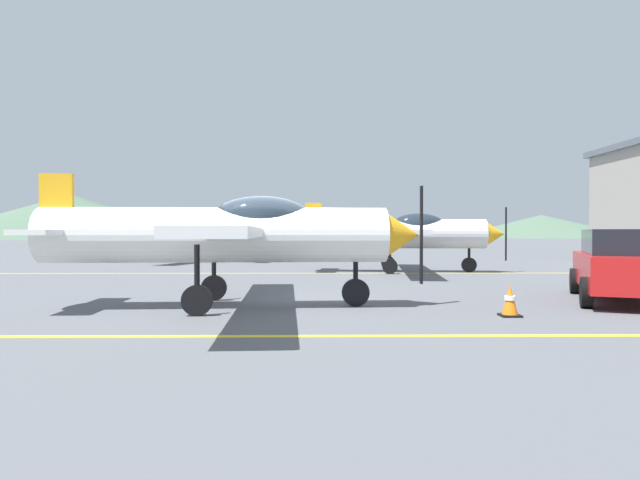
{
  "coord_description": "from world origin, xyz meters",
  "views": [
    {
      "loc": [
        0.96,
        -11.71,
        1.55
      ],
      "look_at": [
        1.24,
        14.0,
        1.2
      ],
      "focal_mm": 30.29,
      "sensor_mm": 36.0,
      "label": 1
    }
  ],
  "objects_px": {
    "car_sedan": "(625,264)",
    "traffic_cone_front": "(510,301)",
    "airplane_near": "(231,233)",
    "airplane_back": "(248,233)",
    "airplane_mid": "(402,233)",
    "airplane_far": "(195,233)"
  },
  "relations": [
    {
      "from": "airplane_mid",
      "to": "airplane_back",
      "type": "height_order",
      "value": "same"
    },
    {
      "from": "airplane_near",
      "to": "car_sedan",
      "type": "distance_m",
      "value": 8.73
    },
    {
      "from": "car_sedan",
      "to": "traffic_cone_front",
      "type": "xyz_separation_m",
      "value": [
        -3.33,
        -2.06,
        -0.56
      ]
    },
    {
      "from": "car_sedan",
      "to": "airplane_back",
      "type": "bearing_deg",
      "value": 112.56
    },
    {
      "from": "airplane_near",
      "to": "traffic_cone_front",
      "type": "height_order",
      "value": "airplane_near"
    },
    {
      "from": "airplane_mid",
      "to": "airplane_far",
      "type": "distance_m",
      "value": 12.72
    },
    {
      "from": "airplane_mid",
      "to": "car_sedan",
      "type": "xyz_separation_m",
      "value": [
        3.47,
        -9.29,
        -0.7
      ]
    },
    {
      "from": "airplane_far",
      "to": "traffic_cone_front",
      "type": "xyz_separation_m",
      "value": [
        10.06,
        -19.31,
        -1.26
      ]
    },
    {
      "from": "airplane_back",
      "to": "traffic_cone_front",
      "type": "distance_m",
      "value": 31.91
    },
    {
      "from": "airplane_mid",
      "to": "traffic_cone_front",
      "type": "relative_size",
      "value": 15.56
    },
    {
      "from": "airplane_mid",
      "to": "car_sedan",
      "type": "distance_m",
      "value": 9.94
    },
    {
      "from": "airplane_near",
      "to": "traffic_cone_front",
      "type": "relative_size",
      "value": 15.52
    },
    {
      "from": "airplane_mid",
      "to": "traffic_cone_front",
      "type": "xyz_separation_m",
      "value": [
        0.14,
        -11.34,
        -1.26
      ]
    },
    {
      "from": "airplane_mid",
      "to": "traffic_cone_front",
      "type": "distance_m",
      "value": 11.41
    },
    {
      "from": "car_sedan",
      "to": "traffic_cone_front",
      "type": "relative_size",
      "value": 7.9
    },
    {
      "from": "airplane_far",
      "to": "car_sedan",
      "type": "bearing_deg",
      "value": -52.19
    },
    {
      "from": "airplane_far",
      "to": "airplane_mid",
      "type": "bearing_deg",
      "value": -38.78
    },
    {
      "from": "car_sedan",
      "to": "traffic_cone_front",
      "type": "bearing_deg",
      "value": -148.26
    },
    {
      "from": "traffic_cone_front",
      "to": "airplane_near",
      "type": "bearing_deg",
      "value": 166.49
    },
    {
      "from": "airplane_far",
      "to": "car_sedan",
      "type": "relative_size",
      "value": 1.96
    },
    {
      "from": "airplane_far",
      "to": "traffic_cone_front",
      "type": "relative_size",
      "value": 15.44
    },
    {
      "from": "airplane_near",
      "to": "airplane_mid",
      "type": "height_order",
      "value": "same"
    }
  ]
}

